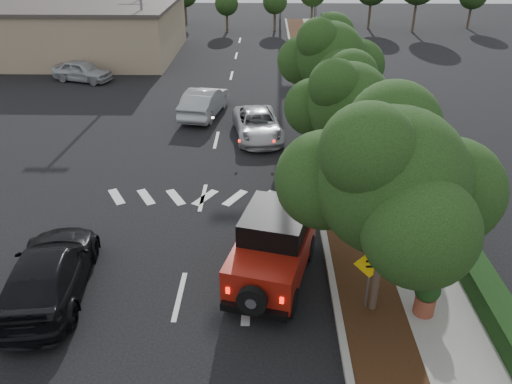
{
  "coord_description": "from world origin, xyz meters",
  "views": [
    {
      "loc": [
        2.52,
        -11.47,
        9.81
      ],
      "look_at": [
        2.21,
        3.0,
        1.92
      ],
      "focal_mm": 35.0,
      "sensor_mm": 36.0,
      "label": 1
    }
  ],
  "objects_px": {
    "red_jeep": "(274,245)",
    "speed_hump_sign": "(370,271)",
    "silver_suv_ahead": "(258,124)",
    "black_suv_oncoming": "(49,272)"
  },
  "relations": [
    {
      "from": "black_suv_oncoming",
      "to": "silver_suv_ahead",
      "type": "bearing_deg",
      "value": -122.15
    },
    {
      "from": "red_jeep",
      "to": "speed_hump_sign",
      "type": "height_order",
      "value": "red_jeep"
    },
    {
      "from": "red_jeep",
      "to": "black_suv_oncoming",
      "type": "relative_size",
      "value": 0.88
    },
    {
      "from": "red_jeep",
      "to": "speed_hump_sign",
      "type": "relative_size",
      "value": 2.3
    },
    {
      "from": "silver_suv_ahead",
      "to": "speed_hump_sign",
      "type": "distance_m",
      "value": 13.4
    },
    {
      "from": "black_suv_oncoming",
      "to": "red_jeep",
      "type": "bearing_deg",
      "value": -178.49
    },
    {
      "from": "speed_hump_sign",
      "to": "silver_suv_ahead",
      "type": "bearing_deg",
      "value": 102.2
    },
    {
      "from": "black_suv_oncoming",
      "to": "speed_hump_sign",
      "type": "distance_m",
      "value": 9.24
    },
    {
      "from": "silver_suv_ahead",
      "to": "black_suv_oncoming",
      "type": "height_order",
      "value": "black_suv_oncoming"
    },
    {
      "from": "silver_suv_ahead",
      "to": "speed_hump_sign",
      "type": "height_order",
      "value": "speed_hump_sign"
    }
  ]
}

